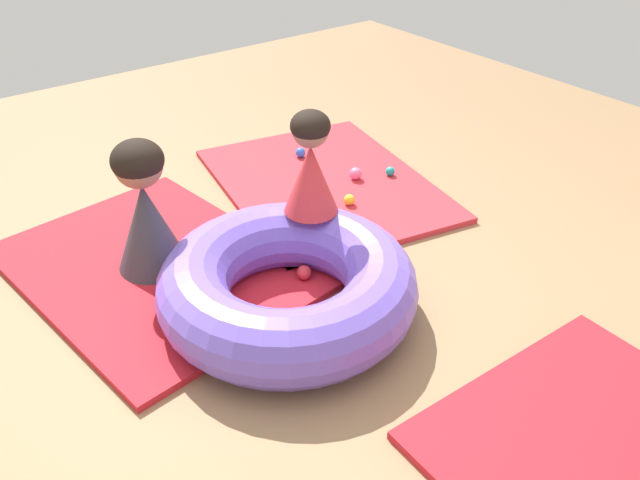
% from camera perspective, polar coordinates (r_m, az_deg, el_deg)
% --- Properties ---
extents(ground_plane, '(8.00, 8.00, 0.00)m').
position_cam_1_polar(ground_plane, '(3.33, -2.69, -6.65)').
color(ground_plane, '#93704C').
extents(gym_mat_far_right, '(1.37, 1.30, 0.04)m').
position_cam_1_polar(gym_mat_far_right, '(2.90, 25.04, -17.67)').
color(gym_mat_far_right, red).
rests_on(gym_mat_far_right, ground).
extents(gym_mat_near_right, '(1.89, 1.58, 0.04)m').
position_cam_1_polar(gym_mat_near_right, '(4.46, 0.38, 4.86)').
color(gym_mat_near_right, red).
rests_on(gym_mat_near_right, ground).
extents(gym_mat_front, '(1.82, 1.45, 0.04)m').
position_cam_1_polar(gym_mat_front, '(3.74, -14.04, -2.31)').
color(gym_mat_front, red).
rests_on(gym_mat_front, ground).
extents(inflatable_cushion, '(1.28, 1.28, 0.36)m').
position_cam_1_polar(inflatable_cushion, '(3.24, -2.82, -3.92)').
color(inflatable_cushion, '#7056D1').
rests_on(inflatable_cushion, ground).
extents(child_in_red, '(0.39, 0.39, 0.56)m').
position_cam_1_polar(child_in_red, '(3.36, -0.81, 6.59)').
color(child_in_red, red).
rests_on(child_in_red, inflatable_cushion).
extents(adult_seated, '(0.47, 0.47, 0.74)m').
position_cam_1_polar(adult_seated, '(3.54, -14.85, 2.69)').
color(adult_seated, '#383842').
rests_on(adult_seated, gym_mat_front).
extents(play_ball_blue, '(0.07, 0.07, 0.07)m').
position_cam_1_polar(play_ball_blue, '(4.77, -1.70, 7.56)').
color(play_ball_blue, blue).
rests_on(play_ball_blue, gym_mat_near_right).
extents(play_ball_pink, '(0.08, 0.08, 0.08)m').
position_cam_1_polar(play_ball_pink, '(4.47, 3.10, 5.75)').
color(play_ball_pink, pink).
rests_on(play_ball_pink, gym_mat_near_right).
extents(play_ball_green, '(0.07, 0.07, 0.07)m').
position_cam_1_polar(play_ball_green, '(3.80, 0.77, 0.43)').
color(play_ball_green, green).
rests_on(play_ball_green, gym_mat_near_right).
extents(play_ball_yellow, '(0.07, 0.07, 0.07)m').
position_cam_1_polar(play_ball_yellow, '(4.16, 2.54, 3.49)').
color(play_ball_yellow, yellow).
rests_on(play_ball_yellow, gym_mat_near_right).
extents(play_ball_red, '(0.08, 0.08, 0.08)m').
position_cam_1_polar(play_ball_red, '(3.49, -1.39, -2.83)').
color(play_ball_red, red).
rests_on(play_ball_red, gym_mat_front).
extents(play_ball_teal, '(0.06, 0.06, 0.06)m').
position_cam_1_polar(play_ball_teal, '(4.54, 6.08, 5.92)').
color(play_ball_teal, teal).
rests_on(play_ball_teal, gym_mat_near_right).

